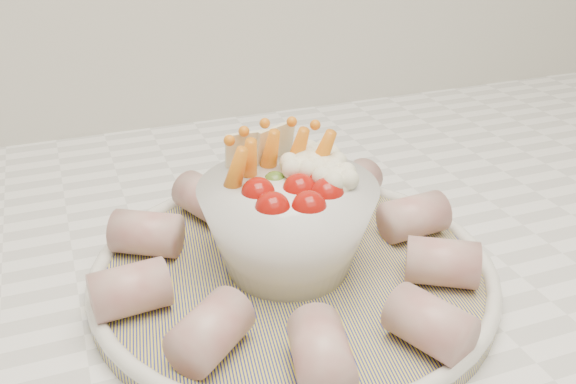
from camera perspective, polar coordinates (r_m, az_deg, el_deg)
name	(u,v)px	position (r m, az deg, el deg)	size (l,w,h in m)	color
serving_platter	(293,271)	(0.51, 0.48, -7.07)	(0.36, 0.36, 0.02)	navy
veggie_bowl	(289,219)	(0.49, 0.13, -2.38)	(0.14, 0.14, 0.11)	white
cured_meat_rolls	(292,248)	(0.50, 0.40, -4.99)	(0.30, 0.30, 0.04)	#A44E4B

